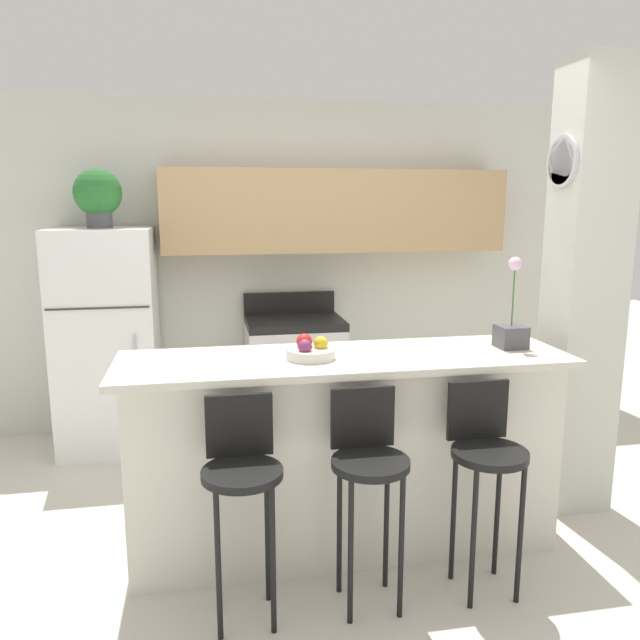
{
  "coord_description": "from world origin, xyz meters",
  "views": [
    {
      "loc": [
        -0.68,
        -2.95,
        1.8
      ],
      "look_at": [
        0.0,
        0.69,
        1.08
      ],
      "focal_mm": 35.0,
      "sensor_mm": 36.0,
      "label": 1
    }
  ],
  "objects_px": {
    "stove_range": "(295,375)",
    "bar_stool_mid": "(368,466)",
    "potted_plant_on_fridge": "(98,195)",
    "bar_stool_right": "(486,457)",
    "refrigerator": "(108,340)",
    "orchid_vase": "(511,328)",
    "fruit_bowl": "(310,351)",
    "bar_stool_left": "(242,476)"
  },
  "relations": [
    {
      "from": "stove_range",
      "to": "bar_stool_mid",
      "type": "distance_m",
      "value": 2.13
    },
    {
      "from": "stove_range",
      "to": "potted_plant_on_fridge",
      "type": "xyz_separation_m",
      "value": [
        -1.36,
        -0.03,
        1.36
      ]
    },
    {
      "from": "bar_stool_mid",
      "to": "bar_stool_right",
      "type": "distance_m",
      "value": 0.55
    },
    {
      "from": "refrigerator",
      "to": "potted_plant_on_fridge",
      "type": "height_order",
      "value": "potted_plant_on_fridge"
    },
    {
      "from": "orchid_vase",
      "to": "fruit_bowl",
      "type": "height_order",
      "value": "orchid_vase"
    },
    {
      "from": "refrigerator",
      "to": "bar_stool_left",
      "type": "bearing_deg",
      "value": -68.42
    },
    {
      "from": "refrigerator",
      "to": "stove_range",
      "type": "relative_size",
      "value": 1.5
    },
    {
      "from": "refrigerator",
      "to": "orchid_vase",
      "type": "height_order",
      "value": "refrigerator"
    },
    {
      "from": "stove_range",
      "to": "fruit_bowl",
      "type": "relative_size",
      "value": 4.48
    },
    {
      "from": "bar_stool_right",
      "to": "stove_range",
      "type": "bearing_deg",
      "value": 105.09
    },
    {
      "from": "bar_stool_mid",
      "to": "orchid_vase",
      "type": "xyz_separation_m",
      "value": [
        0.9,
        0.48,
        0.49
      ]
    },
    {
      "from": "refrigerator",
      "to": "bar_stool_left",
      "type": "distance_m",
      "value": 2.26
    },
    {
      "from": "bar_stool_left",
      "to": "bar_stool_mid",
      "type": "xyz_separation_m",
      "value": [
        0.55,
        0.0,
        0.0
      ]
    },
    {
      "from": "refrigerator",
      "to": "bar_stool_right",
      "type": "relative_size",
      "value": 1.64
    },
    {
      "from": "bar_stool_left",
      "to": "potted_plant_on_fridge",
      "type": "xyz_separation_m",
      "value": [
        -0.83,
        2.09,
        1.18
      ]
    },
    {
      "from": "bar_stool_mid",
      "to": "potted_plant_on_fridge",
      "type": "height_order",
      "value": "potted_plant_on_fridge"
    },
    {
      "from": "stove_range",
      "to": "potted_plant_on_fridge",
      "type": "distance_m",
      "value": 1.93
    },
    {
      "from": "refrigerator",
      "to": "bar_stool_mid",
      "type": "xyz_separation_m",
      "value": [
        1.38,
        -2.09,
        -0.15
      ]
    },
    {
      "from": "bar_stool_left",
      "to": "fruit_bowl",
      "type": "relative_size",
      "value": 4.08
    },
    {
      "from": "stove_range",
      "to": "refrigerator",
      "type": "bearing_deg",
      "value": -178.77
    },
    {
      "from": "refrigerator",
      "to": "stove_range",
      "type": "xyz_separation_m",
      "value": [
        1.36,
        0.03,
        -0.34
      ]
    },
    {
      "from": "stove_range",
      "to": "bar_stool_right",
      "type": "distance_m",
      "value": 2.21
    },
    {
      "from": "bar_stool_left",
      "to": "bar_stool_right",
      "type": "height_order",
      "value": "same"
    },
    {
      "from": "refrigerator",
      "to": "bar_stool_mid",
      "type": "distance_m",
      "value": 2.51
    },
    {
      "from": "fruit_bowl",
      "to": "bar_stool_right",
      "type": "bearing_deg",
      "value": -31.57
    },
    {
      "from": "refrigerator",
      "to": "bar_stool_right",
      "type": "xyz_separation_m",
      "value": [
        1.93,
        -2.09,
        -0.15
      ]
    },
    {
      "from": "stove_range",
      "to": "fruit_bowl",
      "type": "bearing_deg",
      "value": -95.48
    },
    {
      "from": "bar_stool_right",
      "to": "refrigerator",
      "type": "bearing_deg",
      "value": 132.72
    },
    {
      "from": "orchid_vase",
      "to": "fruit_bowl",
      "type": "xyz_separation_m",
      "value": [
        -1.08,
        -0.03,
        -0.07
      ]
    },
    {
      "from": "stove_range",
      "to": "orchid_vase",
      "type": "bearing_deg",
      "value": -60.78
    },
    {
      "from": "bar_stool_left",
      "to": "bar_stool_right",
      "type": "relative_size",
      "value": 1.0
    },
    {
      "from": "potted_plant_on_fridge",
      "to": "orchid_vase",
      "type": "bearing_deg",
      "value": -35.26
    },
    {
      "from": "bar_stool_mid",
      "to": "potted_plant_on_fridge",
      "type": "relative_size",
      "value": 2.4
    },
    {
      "from": "stove_range",
      "to": "orchid_vase",
      "type": "distance_m",
      "value": 2.0
    },
    {
      "from": "orchid_vase",
      "to": "refrigerator",
      "type": "bearing_deg",
      "value": 144.74
    },
    {
      "from": "bar_stool_left",
      "to": "bar_stool_right",
      "type": "bearing_deg",
      "value": 0.0
    },
    {
      "from": "refrigerator",
      "to": "bar_stool_left",
      "type": "relative_size",
      "value": 1.64
    },
    {
      "from": "bar_stool_mid",
      "to": "stove_range",
      "type": "bearing_deg",
      "value": 90.54
    },
    {
      "from": "bar_stool_left",
      "to": "fruit_bowl",
      "type": "bearing_deg",
      "value": 50.44
    },
    {
      "from": "stove_range",
      "to": "fruit_bowl",
      "type": "height_order",
      "value": "fruit_bowl"
    },
    {
      "from": "bar_stool_mid",
      "to": "fruit_bowl",
      "type": "height_order",
      "value": "fruit_bowl"
    },
    {
      "from": "bar_stool_left",
      "to": "fruit_bowl",
      "type": "xyz_separation_m",
      "value": [
        0.37,
        0.45,
        0.42
      ]
    }
  ]
}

